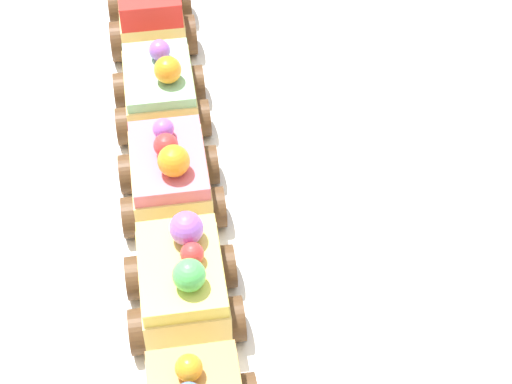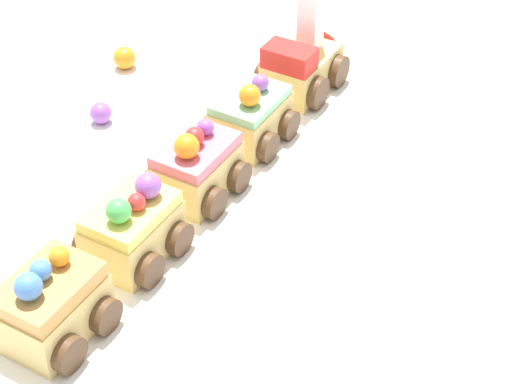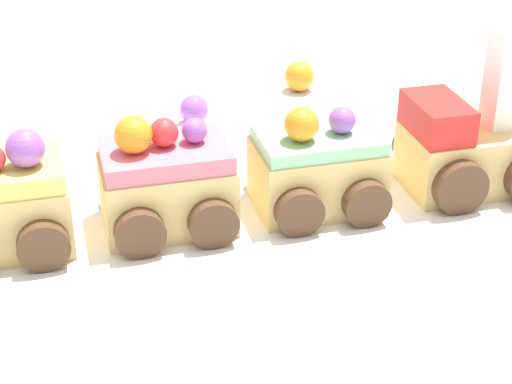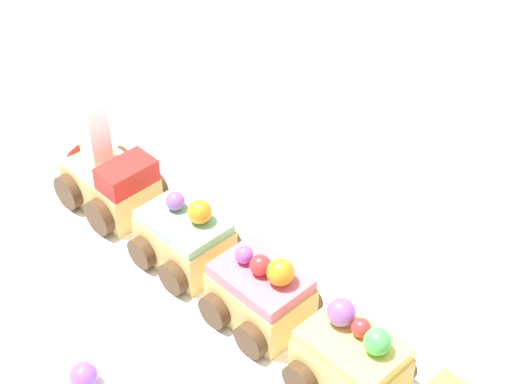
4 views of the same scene
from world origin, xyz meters
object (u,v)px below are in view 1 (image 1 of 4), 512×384
at_px(cake_train_locomotive, 150,6).
at_px(cake_car_strawberry, 170,179).
at_px(cake_car_lemon, 183,286).
at_px(cake_car_mint, 161,94).

xyz_separation_m(cake_train_locomotive, cake_car_strawberry, (-0.20, 0.04, -0.00)).
xyz_separation_m(cake_train_locomotive, cake_car_lemon, (-0.30, 0.06, -0.00)).
xyz_separation_m(cake_car_mint, cake_car_strawberry, (-0.09, 0.02, 0.00)).
bearing_deg(cake_train_locomotive, cake_car_lemon, -179.91).
bearing_deg(cake_train_locomotive, cake_car_mint, -179.83).
relative_size(cake_train_locomotive, cake_car_strawberry, 1.40).
xyz_separation_m(cake_car_mint, cake_car_lemon, (-0.18, 0.03, 0.00)).
height_order(cake_train_locomotive, cake_car_mint, cake_train_locomotive).
bearing_deg(cake_car_lemon, cake_car_strawberry, 0.21).
bearing_deg(cake_train_locomotive, cake_car_strawberry, -179.97).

